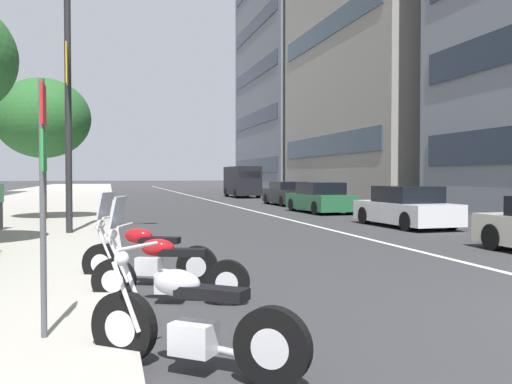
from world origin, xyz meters
name	(u,v)px	position (x,y,z in m)	size (l,w,h in m)	color
sidewalk_right_plaza	(17,205)	(30.00, 11.98, 0.07)	(160.00, 10.70, 0.15)	#A39E93
lane_centre_stripe	(209,200)	(35.00, 0.00, 0.00)	(110.00, 0.16, 0.01)	silver
motorcycle_by_sign_pole	(192,326)	(0.46, 6.19, 0.43)	(1.44, 1.76, 1.11)	black
motorcycle_mid_row	(167,272)	(3.25, 6.13, 0.43)	(0.92, 2.09, 1.46)	black
motorcycle_nearest_camera	(146,257)	(4.63, 6.32, 0.44)	(1.06, 2.08, 1.48)	black
car_approaching_light	(406,208)	(12.73, -2.89, 0.64)	(4.31, 1.96, 1.39)	silver
car_following_behind	(320,199)	(20.33, -2.72, 0.66)	(4.45, 2.03, 1.43)	#236038
car_lead_in_lane	(288,194)	(27.13, -3.35, 0.66)	(4.71, 1.95, 1.39)	black
delivery_van_ahead	(242,181)	(39.47, -3.46, 1.33)	(5.12, 2.06, 2.47)	black
parking_sign_by_curb	(43,176)	(1.42, 7.51, 1.74)	(0.32, 0.06, 2.54)	#47494C
street_lamp_with_banners	(80,67)	(12.01, 7.64, 4.77)	(1.26, 2.29, 7.58)	#232326
street_tree_mid_sidewalk	(43,118)	(17.64, 9.24, 3.86)	(3.45, 3.45, 5.19)	#473323
office_tower_far_left_down_avenue	(341,34)	(55.24, -18.77, 17.84)	(19.32, 20.39, 35.67)	slate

